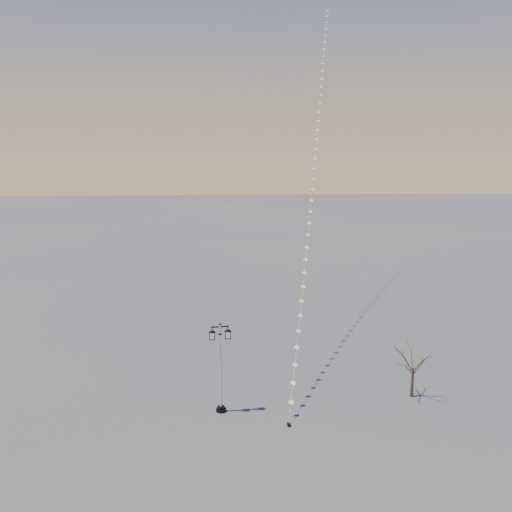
{
  "coord_description": "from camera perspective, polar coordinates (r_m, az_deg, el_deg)",
  "views": [
    {
      "loc": [
        -3.01,
        -30.14,
        16.01
      ],
      "look_at": [
        -0.96,
        5.78,
        8.7
      ],
      "focal_mm": 38.32,
      "sensor_mm": 36.0,
      "label": 1
    }
  ],
  "objects": [
    {
      "name": "street_lamp",
      "position": [
        33.55,
        -3.73,
        -11.12
      ],
      "size": [
        1.43,
        0.63,
        5.65
      ],
      "rotation": [
        0.0,
        0.0,
        0.12
      ],
      "color": "black",
      "rests_on": "ground"
    },
    {
      "name": "ground",
      "position": [
        34.26,
        2.25,
        -16.38
      ],
      "size": [
        300.0,
        300.0,
        0.0
      ],
      "primitive_type": "plane",
      "color": "#535654",
      "rests_on": "ground"
    },
    {
      "name": "kite_train",
      "position": [
        53.04,
        6.22,
        12.25
      ],
      "size": [
        10.7,
        47.41,
        33.72
      ],
      "rotation": [
        0.0,
        0.0,
        0.09
      ],
      "color": "black",
      "rests_on": "ground"
    },
    {
      "name": "bare_tree",
      "position": [
        37.01,
        16.12,
        -10.4
      ],
      "size": [
        2.17,
        2.17,
        3.6
      ],
      "rotation": [
        0.0,
        0.0,
        0.03
      ],
      "color": "#3D3422",
      "rests_on": "ground"
    }
  ]
}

